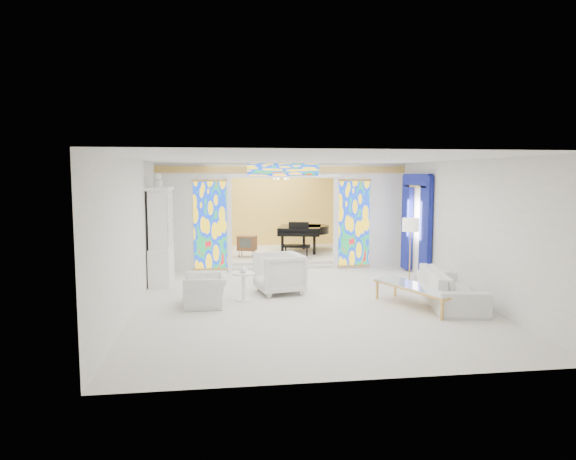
{
  "coord_description": "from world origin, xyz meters",
  "views": [
    {
      "loc": [
        -1.82,
        -12.27,
        2.68
      ],
      "look_at": [
        -0.1,
        0.2,
        1.32
      ],
      "focal_mm": 32.0,
      "sensor_mm": 36.0,
      "label": 1
    }
  ],
  "objects": [
    {
      "name": "floor",
      "position": [
        0.0,
        0.0,
        0.0
      ],
      "size": [
        12.0,
        12.0,
        0.0
      ],
      "primitive_type": "plane",
      "color": "silver",
      "rests_on": "ground"
    },
    {
      "name": "wall_left",
      "position": [
        -3.5,
        0.0,
        1.5
      ],
      "size": [
        0.02,
        12.0,
        3.0
      ],
      "primitive_type": "cube",
      "color": "white",
      "rests_on": "floor"
    },
    {
      "name": "floor_lamp",
      "position": [
        2.8,
        -0.46,
        1.39
      ],
      "size": [
        0.48,
        0.48,
        1.63
      ],
      "rotation": [
        0.0,
        0.0,
        0.24
      ],
      "color": "gold",
      "rests_on": "floor"
    },
    {
      "name": "armchair_right",
      "position": [
        -0.46,
        -0.92,
        0.46
      ],
      "size": [
        1.18,
        1.16,
        0.92
      ],
      "primitive_type": "imported",
      "rotation": [
        0.0,
        0.0,
        -1.37
      ],
      "color": "white",
      "rests_on": "floor"
    },
    {
      "name": "stained_glass_left",
      "position": [
        -2.03,
        1.89,
        1.3
      ],
      "size": [
        0.9,
        0.04,
        2.4
      ],
      "primitive_type": "cube",
      "color": "gold",
      "rests_on": "partition_wall"
    },
    {
      "name": "chandelier",
      "position": [
        0.2,
        4.0,
        2.55
      ],
      "size": [
        0.48,
        0.48,
        0.3
      ],
      "primitive_type": "cylinder",
      "color": "gold",
      "rests_on": "ceiling"
    },
    {
      "name": "blue_drapes",
      "position": [
        3.4,
        0.7,
        1.58
      ],
      "size": [
        0.14,
        1.85,
        2.65
      ],
      "color": "navy",
      "rests_on": "wall_right"
    },
    {
      "name": "wall_back",
      "position": [
        0.0,
        6.0,
        1.5
      ],
      "size": [
        7.0,
        0.02,
        3.0
      ],
      "primitive_type": "cube",
      "color": "white",
      "rests_on": "floor"
    },
    {
      "name": "partition_wall",
      "position": [
        0.0,
        2.0,
        1.65
      ],
      "size": [
        7.0,
        0.22,
        3.0
      ],
      "color": "white",
      "rests_on": "floor"
    },
    {
      "name": "stained_glass_transom",
      "position": [
        0.0,
        1.89,
        2.82
      ],
      "size": [
        2.0,
        0.04,
        0.34
      ],
      "primitive_type": "cube",
      "color": "gold",
      "rests_on": "partition_wall"
    },
    {
      "name": "sofa",
      "position": [
        2.95,
        -2.38,
        0.35
      ],
      "size": [
        1.41,
        2.56,
        0.71
      ],
      "primitive_type": "imported",
      "rotation": [
        0.0,
        0.0,
        1.37
      ],
      "color": "white",
      "rests_on": "floor"
    },
    {
      "name": "grand_piano",
      "position": [
        0.97,
        4.19,
        0.86
      ],
      "size": [
        1.97,
        2.64,
        1.01
      ],
      "rotation": [
        0.0,
        0.0,
        -0.24
      ],
      "color": "black",
      "rests_on": "alcove_platform"
    },
    {
      "name": "tv_console",
      "position": [
        -0.95,
        3.27,
        0.59
      ],
      "size": [
        0.64,
        0.53,
        0.64
      ],
      "rotation": [
        0.0,
        0.0,
        -0.34
      ],
      "color": "brown",
      "rests_on": "alcove_platform"
    },
    {
      "name": "gold_curtain_back",
      "position": [
        0.0,
        5.88,
        1.5
      ],
      "size": [
        6.7,
        0.1,
        2.9
      ],
      "primitive_type": "cube",
      "color": "#F9C856",
      "rests_on": "wall_back"
    },
    {
      "name": "armchair_left",
      "position": [
        -2.08,
        -1.83,
        0.32
      ],
      "size": [
        0.87,
        1.0,
        0.64
      ],
      "primitive_type": "imported",
      "rotation": [
        0.0,
        0.0,
        -1.56
      ],
      "color": "white",
      "rests_on": "floor"
    },
    {
      "name": "wall_right",
      "position": [
        3.5,
        0.0,
        1.5
      ],
      "size": [
        0.02,
        12.0,
        3.0
      ],
      "primitive_type": "cube",
      "color": "white",
      "rests_on": "floor"
    },
    {
      "name": "wall_front",
      "position": [
        0.0,
        -6.0,
        1.5
      ],
      "size": [
        7.0,
        0.02,
        3.0
      ],
      "primitive_type": "cube",
      "color": "white",
      "rests_on": "floor"
    },
    {
      "name": "stained_glass_right",
      "position": [
        2.03,
        1.89,
        1.3
      ],
      "size": [
        0.9,
        0.04,
        2.4
      ],
      "primitive_type": "cube",
      "color": "gold",
      "rests_on": "partition_wall"
    },
    {
      "name": "coffee_table",
      "position": [
        2.15,
        -2.55,
        0.41
      ],
      "size": [
        1.3,
        2.08,
        0.45
      ],
      "rotation": [
        0.0,
        0.0,
        0.38
      ],
      "color": "white",
      "rests_on": "floor"
    },
    {
      "name": "side_table",
      "position": [
        -1.3,
        -1.5,
        0.4
      ],
      "size": [
        0.64,
        0.64,
        0.61
      ],
      "rotation": [
        0.0,
        0.0,
        0.42
      ],
      "color": "white",
      "rests_on": "floor"
    },
    {
      "name": "alcove_platform",
      "position": [
        0.0,
        4.1,
        0.09
      ],
      "size": [
        6.8,
        3.8,
        0.18
      ],
      "primitive_type": "cube",
      "color": "silver",
      "rests_on": "floor"
    },
    {
      "name": "vase",
      "position": [
        -1.3,
        -1.5,
        0.7
      ],
      "size": [
        0.23,
        0.23,
        0.19
      ],
      "primitive_type": "imported",
      "rotation": [
        0.0,
        0.0,
        -0.41
      ],
      "color": "white",
      "rests_on": "side_table"
    },
    {
      "name": "ceiling",
      "position": [
        0.0,
        0.0,
        3.0
      ],
      "size": [
        7.0,
        12.0,
        0.02
      ],
      "primitive_type": "cube",
      "color": "white",
      "rests_on": "wall_back"
    },
    {
      "name": "china_cabinet",
      "position": [
        -3.22,
        0.6,
        1.17
      ],
      "size": [
        0.56,
        1.46,
        2.72
      ],
      "color": "white",
      "rests_on": "floor"
    }
  ]
}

